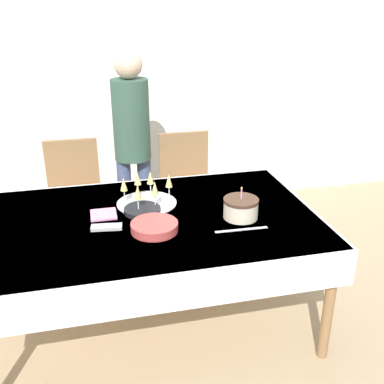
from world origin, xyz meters
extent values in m
plane|color=tan|center=(0.00, 0.00, 0.00)|extent=(12.00, 12.00, 0.00)
cube|color=silver|center=(0.00, 1.82, 1.35)|extent=(8.00, 0.05, 2.70)
cube|color=white|center=(0.00, 0.00, 0.73)|extent=(1.96, 1.19, 0.03)
cube|color=white|center=(0.00, 0.00, 0.64)|extent=(1.99, 1.22, 0.21)
cylinder|color=olive|center=(0.92, -0.53, 0.36)|extent=(0.06, 0.06, 0.71)
cylinder|color=olive|center=(-0.92, 0.53, 0.36)|extent=(0.06, 0.06, 0.71)
cylinder|color=olive|center=(0.92, 0.53, 0.36)|extent=(0.06, 0.06, 0.71)
cube|color=olive|center=(-0.44, 0.84, 0.42)|extent=(0.42, 0.42, 0.04)
cube|color=olive|center=(-0.44, 1.04, 0.69)|extent=(0.40, 0.04, 0.50)
cylinder|color=olive|center=(-0.26, 0.66, 0.20)|extent=(0.04, 0.04, 0.40)
cylinder|color=olive|center=(-0.62, 0.67, 0.20)|extent=(0.04, 0.04, 0.40)
cylinder|color=olive|center=(-0.26, 1.02, 0.20)|extent=(0.04, 0.04, 0.40)
cylinder|color=olive|center=(-0.62, 1.03, 0.20)|extent=(0.04, 0.04, 0.40)
cube|color=olive|center=(0.44, 0.84, 0.42)|extent=(0.42, 0.42, 0.04)
cube|color=olive|center=(0.44, 1.04, 0.69)|extent=(0.40, 0.04, 0.50)
cylinder|color=olive|center=(0.62, 0.66, 0.20)|extent=(0.04, 0.04, 0.40)
cylinder|color=olive|center=(0.26, 0.66, 0.20)|extent=(0.04, 0.04, 0.40)
cylinder|color=olive|center=(0.62, 1.02, 0.20)|extent=(0.04, 0.04, 0.40)
cylinder|color=olive|center=(0.26, 1.02, 0.20)|extent=(0.04, 0.04, 0.40)
cylinder|color=beige|center=(0.53, -0.11, 0.79)|extent=(0.20, 0.20, 0.10)
cylinder|color=#4C3323|center=(0.53, -0.11, 0.85)|extent=(0.20, 0.20, 0.02)
cylinder|color=pink|center=(0.53, -0.11, 0.89)|extent=(0.01, 0.01, 0.06)
sphere|color=#F9CC4C|center=(0.53, -0.11, 0.93)|extent=(0.01, 0.01, 0.01)
cylinder|color=silver|center=(0.02, 0.20, 0.74)|extent=(0.37, 0.37, 0.01)
cylinder|color=silver|center=(0.17, 0.22, 0.75)|extent=(0.05, 0.05, 0.00)
cylinder|color=silver|center=(0.17, 0.22, 0.79)|extent=(0.01, 0.01, 0.08)
cone|color=#E0CC72|center=(0.17, 0.22, 0.88)|extent=(0.04, 0.04, 0.08)
cylinder|color=silver|center=(0.06, 0.30, 0.75)|extent=(0.05, 0.05, 0.00)
cylinder|color=silver|center=(0.06, 0.30, 0.79)|extent=(0.01, 0.01, 0.08)
cone|color=#E0CC72|center=(0.06, 0.30, 0.88)|extent=(0.04, 0.04, 0.08)
cylinder|color=silver|center=(-0.02, 0.30, 0.75)|extent=(0.05, 0.05, 0.00)
cylinder|color=silver|center=(-0.02, 0.30, 0.79)|extent=(0.01, 0.01, 0.08)
cone|color=#E0CC72|center=(-0.02, 0.30, 0.88)|extent=(0.04, 0.04, 0.08)
cylinder|color=silver|center=(-0.11, 0.22, 0.75)|extent=(0.05, 0.05, 0.00)
cylinder|color=silver|center=(-0.11, 0.22, 0.79)|extent=(0.01, 0.01, 0.08)
cone|color=#E0CC72|center=(-0.11, 0.22, 0.88)|extent=(0.04, 0.04, 0.08)
cylinder|color=silver|center=(-0.04, 0.08, 0.75)|extent=(0.05, 0.05, 0.00)
cylinder|color=silver|center=(-0.04, 0.08, 0.79)|extent=(0.01, 0.01, 0.08)
cone|color=#E0CC72|center=(-0.04, 0.08, 0.88)|extent=(0.04, 0.04, 0.08)
cylinder|color=silver|center=(0.06, 0.12, 0.75)|extent=(0.05, 0.05, 0.00)
cylinder|color=silver|center=(0.06, 0.12, 0.79)|extent=(0.01, 0.01, 0.08)
cone|color=#E0CC72|center=(0.06, 0.12, 0.88)|extent=(0.04, 0.04, 0.08)
cylinder|color=#CC4C47|center=(0.01, -0.16, 0.74)|extent=(0.26, 0.26, 0.01)
cylinder|color=#CC4C47|center=(0.01, -0.16, 0.75)|extent=(0.26, 0.26, 0.01)
cylinder|color=#CC4C47|center=(0.01, -0.16, 0.76)|extent=(0.26, 0.26, 0.01)
cylinder|color=#CC4C47|center=(0.01, -0.16, 0.76)|extent=(0.26, 0.26, 0.01)
cylinder|color=#CC4C47|center=(0.01, -0.16, 0.77)|extent=(0.26, 0.26, 0.01)
cylinder|color=#CC4C47|center=(0.01, -0.16, 0.78)|extent=(0.26, 0.26, 0.01)
cylinder|color=#CC4C47|center=(0.01, -0.16, 0.79)|extent=(0.26, 0.26, 0.01)
cylinder|color=black|center=(-0.02, 0.09, 0.74)|extent=(0.22, 0.22, 0.01)
cylinder|color=black|center=(-0.02, 0.09, 0.75)|extent=(0.22, 0.22, 0.01)
cylinder|color=black|center=(-0.02, 0.09, 0.76)|extent=(0.22, 0.22, 0.01)
cylinder|color=black|center=(-0.02, 0.09, 0.76)|extent=(0.22, 0.22, 0.01)
cube|color=silver|center=(0.48, -0.26, 0.74)|extent=(0.30, 0.03, 0.00)
cube|color=silver|center=(-0.24, -0.08, 0.75)|extent=(0.18, 0.08, 0.02)
cube|color=pink|center=(-0.25, 0.10, 0.75)|extent=(0.15, 0.15, 0.01)
cylinder|color=#3F4C72|center=(-0.05, 1.01, 0.38)|extent=(0.11, 0.11, 0.77)
cylinder|color=#3F4C72|center=(0.11, 1.01, 0.38)|extent=(0.11, 0.11, 0.77)
cylinder|color=#335142|center=(0.03, 1.01, 1.07)|extent=(0.28, 0.28, 0.61)
sphere|color=#D8B293|center=(0.03, 1.01, 1.48)|extent=(0.21, 0.21, 0.21)
camera|label=1|loc=(-0.29, -2.34, 1.92)|focal=42.00mm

